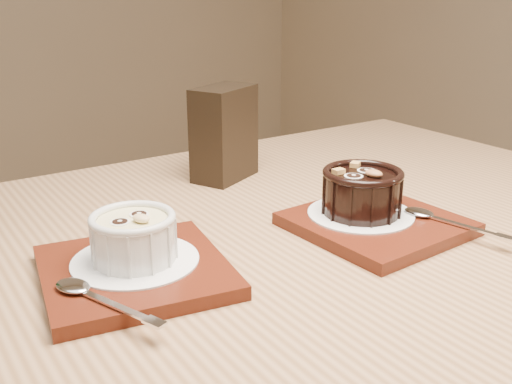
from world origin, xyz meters
TOP-DOWN VIEW (x-y plane):
  - table at (0.24, 0.25)m, footprint 1.22×0.83m
  - tray_left at (0.09, 0.25)m, footprint 0.21×0.21m
  - doily_left at (0.10, 0.26)m, footprint 0.13×0.13m
  - ramekin_white at (0.10, 0.26)m, footprint 0.09×0.09m
  - spoon_left at (0.04, 0.20)m, footprint 0.07×0.14m
  - tray_right at (0.38, 0.20)m, footprint 0.19×0.19m
  - doily_right at (0.38, 0.22)m, footprint 0.13×0.13m
  - ramekin_dark at (0.38, 0.22)m, footprint 0.10×0.10m
  - spoon_right at (0.44, 0.14)m, footprint 0.05×0.14m
  - condiment_stand at (0.34, 0.48)m, footprint 0.12×0.10m

SIDE VIEW (x-z plane):
  - table at x=0.24m, z-range 0.28..1.03m
  - tray_left at x=0.09m, z-range 0.75..0.76m
  - tray_right at x=0.38m, z-range 0.75..0.76m
  - doily_left at x=0.10m, z-range 0.77..0.77m
  - doily_right at x=0.38m, z-range 0.77..0.77m
  - spoon_left at x=0.04m, z-range 0.77..0.77m
  - spoon_right at x=0.44m, z-range 0.77..0.77m
  - ramekin_white at x=0.10m, z-range 0.77..0.82m
  - ramekin_dark at x=0.38m, z-range 0.77..0.83m
  - condiment_stand at x=0.34m, z-range 0.75..0.89m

